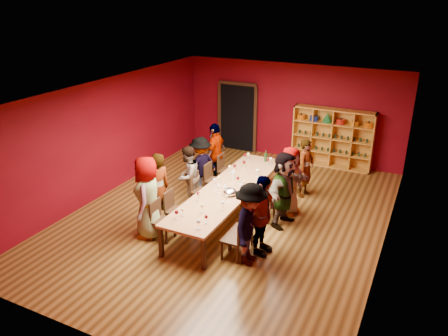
{
  "coord_description": "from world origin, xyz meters",
  "views": [
    {
      "loc": [
        3.98,
        -8.39,
        5.05
      ],
      "look_at": [
        -0.21,
        0.15,
        1.15
      ],
      "focal_mm": 35.0,
      "sensor_mm": 36.0,
      "label": 1
    }
  ],
  "objects_px": {
    "chair_person_right_4": "(291,175)",
    "spittoon_bowl": "(230,192)",
    "person_left_0": "(148,197)",
    "person_right_2": "(284,189)",
    "tasting_table": "(229,189)",
    "chair_person_right_0": "(237,237)",
    "person_left_4": "(215,154)",
    "person_left_2": "(188,176)",
    "chair_person_right_1": "(245,228)",
    "wine_bottle": "(266,157)",
    "chair_person_left_0": "(160,218)",
    "shelving_unit": "(333,135)",
    "person_right_1": "(261,216)",
    "person_left_3": "(201,166)",
    "person_right_3": "(290,181)",
    "person_left_1": "(158,189)",
    "chair_person_left_2": "(198,188)",
    "person_right_0": "(250,225)",
    "chair_person_right_3": "(277,191)",
    "chair_person_left_3": "(212,178)",
    "chair_person_right_2": "(268,202)",
    "chair_person_left_4": "(224,168)",
    "chair_person_left_1": "(173,207)",
    "person_right_4": "(306,168)"
  },
  "relations": [
    {
      "from": "chair_person_right_1",
      "to": "person_right_2",
      "type": "height_order",
      "value": "person_right_2"
    },
    {
      "from": "person_right_2",
      "to": "chair_person_right_3",
      "type": "height_order",
      "value": "person_right_2"
    },
    {
      "from": "person_right_3",
      "to": "shelving_unit",
      "type": "bearing_deg",
      "value": 7.72
    },
    {
      "from": "person_left_1",
      "to": "person_left_3",
      "type": "xyz_separation_m",
      "value": [
        0.07,
        1.87,
        -0.09
      ]
    },
    {
      "from": "person_left_0",
      "to": "person_right_3",
      "type": "distance_m",
      "value": 3.37
    },
    {
      "from": "person_left_0",
      "to": "chair_person_left_3",
      "type": "relative_size",
      "value": 2.07
    },
    {
      "from": "tasting_table",
      "to": "spittoon_bowl",
      "type": "bearing_deg",
      "value": -62.74
    },
    {
      "from": "person_left_2",
      "to": "chair_person_left_4",
      "type": "distance_m",
      "value": 1.53
    },
    {
      "from": "chair_person_right_0",
      "to": "person_right_3",
      "type": "relative_size",
      "value": 0.53
    },
    {
      "from": "chair_person_left_4",
      "to": "person_right_0",
      "type": "height_order",
      "value": "person_right_0"
    },
    {
      "from": "person_left_1",
      "to": "person_right_2",
      "type": "xyz_separation_m",
      "value": [
        2.57,
        1.22,
        0.02
      ]
    },
    {
      "from": "person_left_2",
      "to": "tasting_table",
      "type": "bearing_deg",
      "value": 85.18
    },
    {
      "from": "person_right_2",
      "to": "spittoon_bowl",
      "type": "bearing_deg",
      "value": 127.0
    },
    {
      "from": "shelving_unit",
      "to": "chair_person_right_2",
      "type": "height_order",
      "value": "shelving_unit"
    },
    {
      "from": "person_left_2",
      "to": "person_right_2",
      "type": "xyz_separation_m",
      "value": [
        2.47,
        0.07,
        0.12
      ]
    },
    {
      "from": "chair_person_right_2",
      "to": "wine_bottle",
      "type": "relative_size",
      "value": 2.87
    },
    {
      "from": "person_right_3",
      "to": "chair_person_left_3",
      "type": "bearing_deg",
      "value": 99.93
    },
    {
      "from": "tasting_table",
      "to": "person_right_3",
      "type": "height_order",
      "value": "person_right_3"
    },
    {
      "from": "person_left_1",
      "to": "spittoon_bowl",
      "type": "distance_m",
      "value": 1.63
    },
    {
      "from": "chair_person_right_0",
      "to": "chair_person_right_4",
      "type": "distance_m",
      "value": 3.46
    },
    {
      "from": "chair_person_left_3",
      "to": "person_right_1",
      "type": "bearing_deg",
      "value": -42.55
    },
    {
      "from": "person_left_0",
      "to": "person_left_1",
      "type": "bearing_deg",
      "value": 168.84
    },
    {
      "from": "person_left_4",
      "to": "person_right_0",
      "type": "distance_m",
      "value": 3.95
    },
    {
      "from": "chair_person_left_2",
      "to": "chair_person_right_1",
      "type": "height_order",
      "value": "same"
    },
    {
      "from": "chair_person_right_4",
      "to": "person_left_4",
      "type": "bearing_deg",
      "value": -171.54
    },
    {
      "from": "person_left_4",
      "to": "spittoon_bowl",
      "type": "height_order",
      "value": "person_left_4"
    },
    {
      "from": "person_left_4",
      "to": "chair_person_right_0",
      "type": "bearing_deg",
      "value": 31.36
    },
    {
      "from": "shelving_unit",
      "to": "person_left_3",
      "type": "bearing_deg",
      "value": -127.16
    },
    {
      "from": "chair_person_left_1",
      "to": "chair_person_right_4",
      "type": "height_order",
      "value": "same"
    },
    {
      "from": "person_right_1",
      "to": "person_left_2",
      "type": "bearing_deg",
      "value": 70.28
    },
    {
      "from": "chair_person_right_0",
      "to": "person_right_0",
      "type": "height_order",
      "value": "person_right_0"
    },
    {
      "from": "shelving_unit",
      "to": "person_right_2",
      "type": "distance_m",
      "value": 4.12
    },
    {
      "from": "chair_person_right_0",
      "to": "chair_person_right_3",
      "type": "relative_size",
      "value": 1.0
    },
    {
      "from": "person_left_0",
      "to": "person_left_3",
      "type": "height_order",
      "value": "person_left_0"
    },
    {
      "from": "chair_person_right_3",
      "to": "chair_person_left_4",
      "type": "bearing_deg",
      "value": 156.55
    },
    {
      "from": "spittoon_bowl",
      "to": "chair_person_left_0",
      "type": "bearing_deg",
      "value": -132.1
    },
    {
      "from": "tasting_table",
      "to": "chair_person_right_0",
      "type": "height_order",
      "value": "chair_person_right_0"
    },
    {
      "from": "chair_person_left_0",
      "to": "chair_person_right_4",
      "type": "bearing_deg",
      "value": 62.35
    },
    {
      "from": "chair_person_right_0",
      "to": "chair_person_right_2",
      "type": "relative_size",
      "value": 1.0
    },
    {
      "from": "person_left_0",
      "to": "person_right_2",
      "type": "distance_m",
      "value": 3.03
    },
    {
      "from": "chair_person_left_1",
      "to": "chair_person_left_2",
      "type": "relative_size",
      "value": 1.0
    },
    {
      "from": "chair_person_right_2",
      "to": "person_right_4",
      "type": "bearing_deg",
      "value": 77.74
    },
    {
      "from": "person_left_1",
      "to": "chair_person_right_4",
      "type": "bearing_deg",
      "value": 167.0
    },
    {
      "from": "chair_person_left_3",
      "to": "person_right_3",
      "type": "bearing_deg",
      "value": -0.97
    },
    {
      "from": "chair_person_right_4",
      "to": "spittoon_bowl",
      "type": "bearing_deg",
      "value": -107.79
    },
    {
      "from": "person_right_1",
      "to": "chair_person_right_2",
      "type": "bearing_deg",
      "value": 21.89
    },
    {
      "from": "chair_person_left_1",
      "to": "person_left_4",
      "type": "bearing_deg",
      "value": 95.98
    },
    {
      "from": "chair_person_left_3",
      "to": "chair_person_left_4",
      "type": "height_order",
      "value": "same"
    },
    {
      "from": "person_right_2",
      "to": "wine_bottle",
      "type": "relative_size",
      "value": 5.7
    },
    {
      "from": "person_left_3",
      "to": "chair_person_right_3",
      "type": "bearing_deg",
      "value": 111.58
    }
  ]
}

